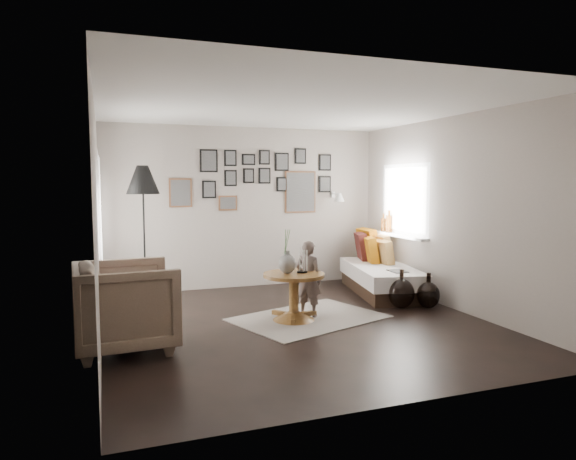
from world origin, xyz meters
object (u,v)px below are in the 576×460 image
object	(u,v)px
pedestal_table	(294,299)
demijohn_small	(428,295)
floor_lamp	(143,185)
daybed	(378,273)
vase	(287,260)
child	(309,279)
demijohn_large	(401,293)
magazine_basket	(127,330)
armchair	(126,306)

from	to	relation	value
pedestal_table	demijohn_small	world-z (taller)	pedestal_table
pedestal_table	floor_lamp	bearing A→B (deg)	138.82
daybed	demijohn_small	size ratio (longest dim) A/B	4.19
vase	child	distance (m)	0.43
vase	demijohn_large	size ratio (longest dim) A/B	1.02
floor_lamp	demijohn_large	bearing A→B (deg)	-22.68
floor_lamp	demijohn_small	size ratio (longest dim) A/B	4.00
demijohn_small	vase	bearing A→B (deg)	178.65
daybed	pedestal_table	bearing A→B (deg)	-137.07
pedestal_table	child	world-z (taller)	child
pedestal_table	vase	xyz separation A→B (m)	(-0.08, 0.02, 0.49)
demijohn_large	pedestal_table	bearing A→B (deg)	-176.70
pedestal_table	demijohn_large	xyz separation A→B (m)	(1.60, 0.09, -0.07)
demijohn_large	demijohn_small	world-z (taller)	demijohn_large
daybed	magazine_basket	world-z (taller)	daybed
demijohn_small	child	world-z (taller)	child
floor_lamp	magazine_basket	distance (m)	2.41
demijohn_small	daybed	bearing A→B (deg)	96.57
vase	demijohn_small	size ratio (longest dim) A/B	1.12
pedestal_table	child	xyz separation A→B (m)	(0.24, 0.12, 0.21)
pedestal_table	demijohn_large	bearing A→B (deg)	3.30
armchair	child	xyz separation A→B (m)	(2.24, 0.56, 0.04)
armchair	floor_lamp	distance (m)	2.28
daybed	armchair	size ratio (longest dim) A/B	2.04
pedestal_table	magazine_basket	distance (m)	2.04
demijohn_large	floor_lamp	bearing A→B (deg)	157.32
vase	armchair	bearing A→B (deg)	-166.37
floor_lamp	child	xyz separation A→B (m)	(1.91, -1.34, -1.18)
demijohn_large	magazine_basket	bearing A→B (deg)	-171.90
pedestal_table	daybed	xyz separation A→B (m)	(1.82, 1.11, 0.02)
vase	floor_lamp	distance (m)	2.33
magazine_basket	child	distance (m)	2.32
floor_lamp	child	size ratio (longest dim) A/B	1.98
demijohn_large	child	bearing A→B (deg)	178.91
daybed	demijohn_small	distance (m)	1.15
pedestal_table	armchair	size ratio (longest dim) A/B	0.76
demijohn_large	child	size ratio (longest dim) A/B	0.54
floor_lamp	armchair	bearing A→B (deg)	-99.93
armchair	pedestal_table	bearing A→B (deg)	-80.71
daybed	magazine_basket	distance (m)	4.11
demijohn_small	magazine_basket	bearing A→B (deg)	-174.33
child	armchair	bearing A→B (deg)	62.78
daybed	armchair	distance (m)	4.13
floor_lamp	child	bearing A→B (deg)	-35.04
floor_lamp	demijohn_large	size ratio (longest dim) A/B	3.64
floor_lamp	demijohn_large	world-z (taller)	floor_lamp
armchair	demijohn_large	distance (m)	3.65
magazine_basket	demijohn_large	bearing A→B (deg)	8.10
daybed	floor_lamp	bearing A→B (deg)	-174.13
vase	demijohn_small	world-z (taller)	vase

